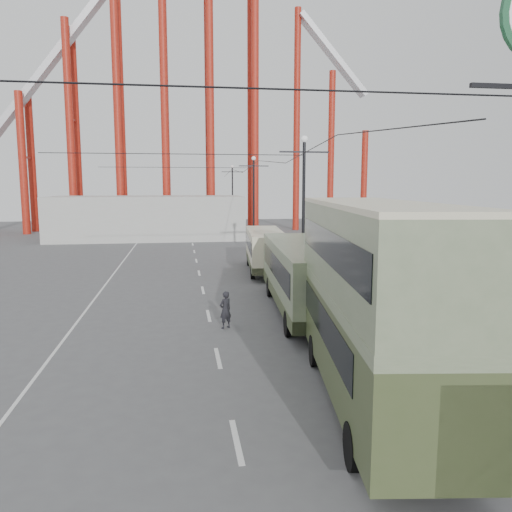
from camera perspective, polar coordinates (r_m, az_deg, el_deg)
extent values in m
plane|color=#505053|center=(14.83, 0.87, -16.50)|extent=(160.00, 160.00, 0.00)
cube|color=silver|center=(32.91, -6.33, -2.83)|extent=(0.15, 82.00, 0.01)
cube|color=silver|center=(34.72, 4.22, -2.24)|extent=(0.12, 120.00, 0.01)
cube|color=silver|center=(34.20, -16.50, -2.70)|extent=(0.12, 120.00, 0.01)
cylinder|color=black|center=(14.23, 27.19, -17.41)|extent=(0.44, 0.44, 0.50)
cylinder|color=black|center=(32.32, 5.44, 5.02)|extent=(0.20, 0.20, 9.00)
cylinder|color=black|center=(32.81, 5.34, -2.42)|extent=(0.44, 0.44, 0.50)
cube|color=black|center=(32.35, 5.53, 11.75)|extent=(3.20, 0.10, 0.10)
sphere|color=white|center=(32.41, 5.55, 13.16)|extent=(0.44, 0.44, 0.44)
cylinder|color=black|center=(53.91, -0.27, 6.22)|extent=(0.20, 0.20, 9.00)
cylinder|color=black|center=(54.21, -0.26, 1.72)|extent=(0.44, 0.44, 0.50)
cube|color=black|center=(53.93, -0.27, 10.26)|extent=(3.20, 0.10, 0.10)
sphere|color=white|center=(53.97, -0.27, 11.10)|extent=(0.44, 0.44, 0.44)
cylinder|color=black|center=(75.74, -2.70, 6.71)|extent=(0.20, 0.20, 9.00)
cylinder|color=black|center=(75.95, -2.68, 3.50)|extent=(0.44, 0.44, 0.50)
cube|color=black|center=(75.75, -2.72, 9.59)|extent=(3.20, 0.10, 0.10)
sphere|color=white|center=(75.78, -2.73, 10.19)|extent=(0.44, 0.44, 0.44)
cylinder|color=maroon|center=(71.17, -25.11, 9.52)|extent=(1.00, 1.00, 18.00)
cylinder|color=maroon|center=(75.02, -24.24, 9.45)|extent=(1.00, 1.00, 18.00)
cylinder|color=maroon|center=(70.07, -20.49, 13.50)|extent=(1.00, 1.00, 27.00)
cylinder|color=maroon|center=(73.98, -19.85, 13.21)|extent=(1.00, 1.00, 27.00)
cylinder|color=maroon|center=(69.77, -15.62, 17.46)|extent=(1.00, 1.00, 36.00)
cylinder|color=maroon|center=(73.69, -15.24, 16.95)|extent=(1.00, 1.00, 36.00)
cylinder|color=maroon|center=(70.27, -10.55, 21.30)|extent=(1.00, 1.00, 45.00)
cylinder|color=maroon|center=(74.16, -10.45, 20.58)|extent=(1.00, 1.00, 45.00)
cylinder|color=maroon|center=(71.27, -5.34, 24.11)|extent=(1.00, 1.00, 52.00)
cylinder|color=maroon|center=(75.11, -5.54, 23.26)|extent=(1.00, 1.00, 52.00)
cylinder|color=maroon|center=(72.30, -0.11, 25.14)|extent=(1.00, 1.00, 55.00)
cylinder|color=maroon|center=(76.09, -0.60, 24.26)|extent=(1.00, 1.00, 55.00)
cylinder|color=maroon|center=(71.74, 4.68, 15.03)|extent=(0.90, 0.90, 30.00)
cylinder|color=maroon|center=(72.66, 8.57, 11.71)|extent=(0.90, 0.90, 22.00)
cylinder|color=maroon|center=(74.12, 12.24, 8.45)|extent=(0.90, 0.90, 14.00)
cube|color=silver|center=(74.66, 8.79, 21.71)|extent=(9.89, 2.00, 10.87)
cube|color=#AFAFA9|center=(60.54, -12.21, 4.33)|extent=(22.00, 10.00, 5.00)
cube|color=#3C4826|center=(14.64, 13.13, -9.67)|extent=(4.06, 10.91, 2.34)
cube|color=black|center=(14.51, 13.19, -7.86)|extent=(3.81, 8.81, 0.96)
cube|color=#677757|center=(14.30, 13.30, -4.57)|extent=(4.08, 10.92, 0.32)
cube|color=#677757|center=(14.08, 13.47, 0.73)|extent=(4.06, 10.91, 2.34)
cube|color=black|center=(14.06, 13.49, 1.16)|extent=(4.01, 10.29, 0.91)
cube|color=beige|center=(13.98, 13.64, 5.76)|extent=(4.08, 10.92, 0.13)
cylinder|color=black|center=(17.58, 6.73, -10.69)|extent=(0.44, 1.10, 1.07)
cylinder|color=black|center=(18.06, 14.45, -10.39)|extent=(0.44, 1.10, 1.07)
cylinder|color=black|center=(11.79, 11.15, -20.59)|extent=(0.44, 1.10, 1.07)
cylinder|color=black|center=(12.49, 22.68, -19.37)|extent=(0.44, 1.10, 1.07)
cube|color=#677757|center=(24.49, 5.30, -2.08)|extent=(3.59, 12.02, 2.58)
cube|color=black|center=(24.42, 5.32, -1.09)|extent=(3.53, 10.73, 1.02)
cube|color=#3C4826|center=(24.69, 5.27, -4.42)|extent=(3.62, 12.02, 0.54)
cube|color=#677757|center=(24.29, 5.35, 1.12)|extent=(3.61, 12.02, 0.17)
cylinder|color=black|center=(27.83, 1.65, -3.65)|extent=(0.38, 1.10, 1.08)
cylinder|color=black|center=(28.18, 6.59, -3.56)|extent=(0.38, 1.10, 1.08)
cylinder|color=black|center=(20.97, 3.66, -7.55)|extent=(0.38, 1.10, 1.08)
cylinder|color=black|center=(21.43, 10.17, -7.32)|extent=(0.38, 1.10, 1.08)
cube|color=beige|center=(36.18, 1.07, 0.86)|extent=(3.25, 9.71, 2.29)
cube|color=black|center=(36.13, 1.07, 1.46)|extent=(3.18, 8.57, 0.91)
cube|color=#3C4826|center=(36.30, 1.06, -0.56)|extent=(3.28, 9.71, 0.48)
cube|color=beige|center=(36.05, 1.07, 2.78)|extent=(3.27, 9.71, 0.15)
cylinder|color=black|center=(38.73, -0.81, -0.45)|extent=(0.35, 0.97, 0.95)
cylinder|color=black|center=(38.88, 2.36, -0.42)|extent=(0.35, 0.97, 0.95)
cylinder|color=black|center=(33.46, -0.40, -1.78)|extent=(0.35, 0.97, 0.95)
cylinder|color=black|center=(33.64, 3.27, -1.74)|extent=(0.35, 0.97, 0.95)
imported|color=black|center=(21.83, -3.52, -6.16)|extent=(0.72, 0.66, 1.64)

